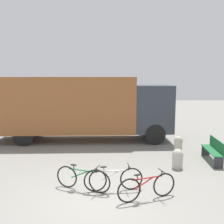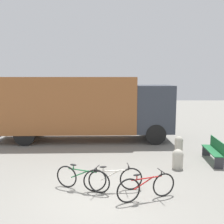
% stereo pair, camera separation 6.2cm
% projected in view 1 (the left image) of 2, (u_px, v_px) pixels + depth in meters
% --- Properties ---
extents(ground_plane, '(60.00, 60.00, 0.00)m').
position_uv_depth(ground_plane, '(102.00, 196.00, 7.14)').
color(ground_plane, gray).
extents(delivery_truck, '(9.27, 2.51, 3.38)m').
position_uv_depth(delivery_truck, '(82.00, 106.00, 13.20)').
color(delivery_truck, '#99592D').
rests_on(delivery_truck, ground).
extents(park_bench, '(0.53, 1.74, 0.91)m').
position_uv_depth(park_bench, '(214.00, 150.00, 9.98)').
color(park_bench, '#1E6638').
rests_on(park_bench, ground).
extents(bicycle_near, '(1.67, 0.70, 0.78)m').
position_uv_depth(bicycle_near, '(83.00, 178.00, 7.43)').
color(bicycle_near, black).
rests_on(bicycle_near, ground).
extents(bicycle_middle, '(1.76, 0.44, 0.78)m').
position_uv_depth(bicycle_middle, '(113.00, 179.00, 7.40)').
color(bicycle_middle, black).
rests_on(bicycle_middle, ground).
extents(bicycle_far, '(1.68, 0.68, 0.78)m').
position_uv_depth(bicycle_far, '(147.00, 187.00, 6.87)').
color(bicycle_far, black).
rests_on(bicycle_far, ground).
extents(bollard_near_bench, '(0.40, 0.40, 0.73)m').
position_uv_depth(bollard_near_bench, '(178.00, 158.00, 9.27)').
color(bollard_near_bench, '#B2AD9E').
rests_on(bollard_near_bench, ground).
extents(bollard_far_bench, '(0.36, 0.36, 0.86)m').
position_uv_depth(bollard_far_bench, '(178.00, 145.00, 10.74)').
color(bollard_far_bench, '#B2AD9E').
rests_on(bollard_far_bench, ground).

